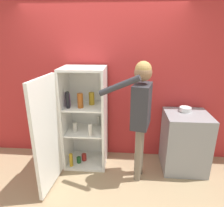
% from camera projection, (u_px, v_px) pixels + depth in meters
% --- Properties ---
extents(ground_plane, '(12.00, 12.00, 0.00)m').
position_uv_depth(ground_plane, '(95.00, 189.00, 2.80)').
color(ground_plane, tan).
extents(wall_back, '(7.00, 0.06, 2.55)m').
position_uv_depth(wall_back, '(103.00, 84.00, 3.31)').
color(wall_back, '#B72D2D').
rests_on(wall_back, ground_plane).
extents(refrigerator, '(0.77, 1.22, 1.61)m').
position_uv_depth(refrigerator, '(78.00, 120.00, 3.08)').
color(refrigerator, white).
rests_on(refrigerator, ground_plane).
extents(person, '(0.72, 0.51, 1.74)m').
position_uv_depth(person, '(141.00, 106.00, 2.70)').
color(person, '#726656').
rests_on(person, ground_plane).
extents(counter, '(0.66, 0.62, 0.93)m').
position_uv_depth(counter, '(185.00, 141.00, 3.13)').
color(counter, gray).
rests_on(counter, ground_plane).
extents(bowl, '(0.18, 0.18, 0.07)m').
position_uv_depth(bowl, '(185.00, 109.00, 3.08)').
color(bowl, white).
rests_on(bowl, counter).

